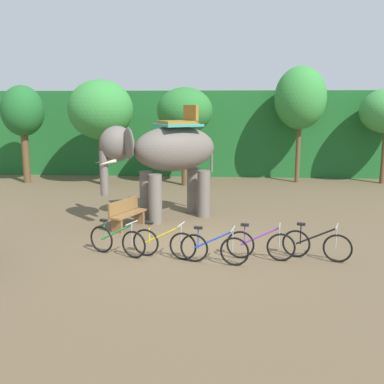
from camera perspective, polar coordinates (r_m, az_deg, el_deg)
name	(u,v)px	position (r m, az deg, el deg)	size (l,w,h in m)	color
ground_plane	(191,245)	(12.51, -0.18, -6.74)	(80.00, 80.00, 0.00)	brown
foliage_hedge	(211,131)	(26.87, 2.35, 7.68)	(36.00, 6.00, 4.49)	#1E6028
tree_center_right	(23,112)	(23.46, -20.54, 9.39)	(2.02, 2.02, 4.69)	brown
tree_far_left	(101,110)	(21.97, -11.42, 10.07)	(3.03, 3.03, 4.94)	brown
tree_left	(185,112)	(21.29, -0.92, 10.09)	(2.58, 2.58, 4.57)	brown
tree_right	(300,98)	(22.75, 13.48, 11.39)	(2.46, 2.46, 5.59)	brown
elephant	(166,154)	(15.03, -3.33, 4.85)	(4.02, 3.28, 3.78)	#665E56
bike_green	(117,241)	(11.78, -9.41, -6.06)	(1.60, 0.76, 0.92)	black
bike_yellow	(164,243)	(11.44, -3.56, -6.44)	(1.67, 0.59, 0.92)	black
bike_blue	(214,248)	(11.03, 2.78, -7.11)	(1.69, 0.54, 0.92)	black
bike_purple	(260,245)	(11.42, 8.60, -6.58)	(1.70, 0.52, 0.92)	black
bike_black	(316,245)	(11.71, 15.39, -6.42)	(1.64, 0.68, 0.92)	black
wooden_bench	(127,213)	(14.28, -8.24, -2.60)	(0.96, 1.54, 0.89)	brown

